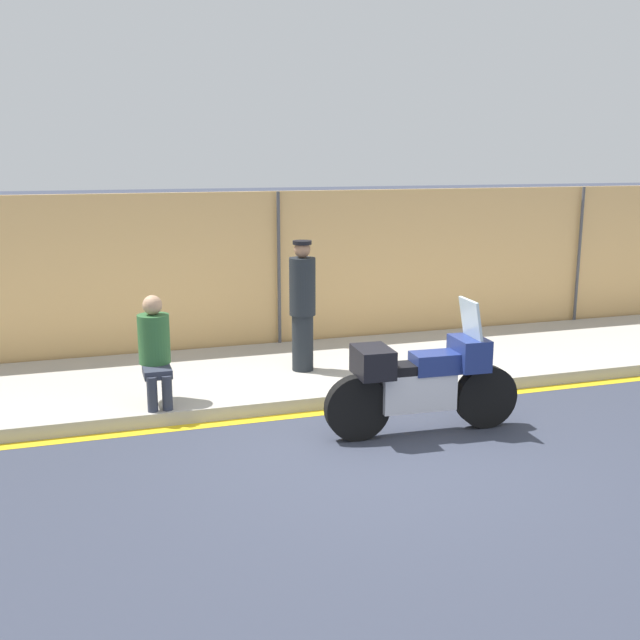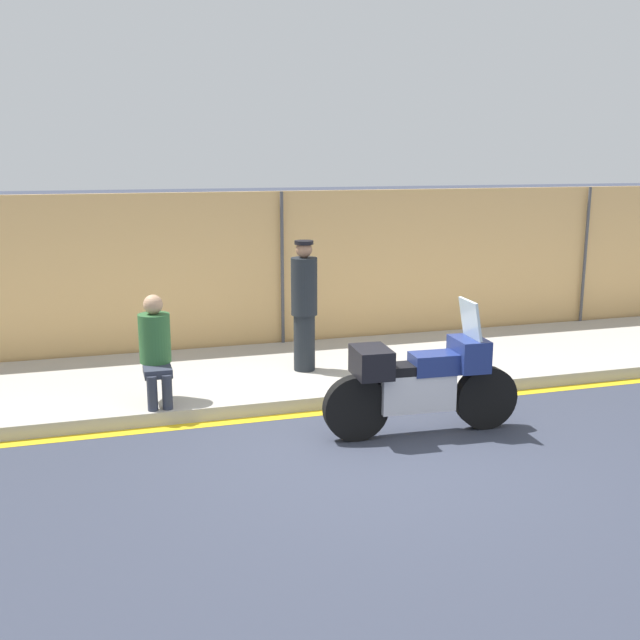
# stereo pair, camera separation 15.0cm
# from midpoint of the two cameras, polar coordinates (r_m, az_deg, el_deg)

# --- Properties ---
(ground_plane) EXTENTS (120.00, 120.00, 0.00)m
(ground_plane) POSITION_cam_midpoint_polar(r_m,az_deg,el_deg) (7.76, 4.99, -9.84)
(ground_plane) COLOR #333847
(sidewalk) EXTENTS (38.97, 2.70, 0.16)m
(sidewalk) POSITION_cam_midpoint_polar(r_m,az_deg,el_deg) (10.14, -0.58, -3.92)
(sidewalk) COLOR #ADA89E
(sidewalk) RESTS_ON ground_plane
(curb_paint_stripe) EXTENTS (38.97, 0.18, 0.01)m
(curb_paint_stripe) POSITION_cam_midpoint_polar(r_m,az_deg,el_deg) (8.85, 2.03, -6.93)
(curb_paint_stripe) COLOR gold
(curb_paint_stripe) RESTS_ON ground_plane
(storefront_fence) EXTENTS (37.02, 0.16, 2.42)m
(storefront_fence) POSITION_cam_midpoint_polar(r_m,az_deg,el_deg) (11.25, -2.63, 3.62)
(storefront_fence) COLOR #E5B26B
(storefront_fence) RESTS_ON ground_plane
(motorcycle) EXTENTS (2.18, 0.56, 1.45)m
(motorcycle) POSITION_cam_midpoint_polar(r_m,az_deg,el_deg) (8.05, 8.25, -4.69)
(motorcycle) COLOR black
(motorcycle) RESTS_ON ground_plane
(officer_standing) EXTENTS (0.34, 0.34, 1.71)m
(officer_standing) POSITION_cam_midpoint_polar(r_m,az_deg,el_deg) (9.72, -0.77, 1.19)
(officer_standing) COLOR #1E2328
(officer_standing) RESTS_ON sidewalk
(person_seated_on_curb) EXTENTS (0.36, 0.64, 1.24)m
(person_seated_on_curb) POSITION_cam_midpoint_polar(r_m,az_deg,el_deg) (8.71, -11.96, -1.76)
(person_seated_on_curb) COLOR #2D3342
(person_seated_on_curb) RESTS_ON sidewalk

